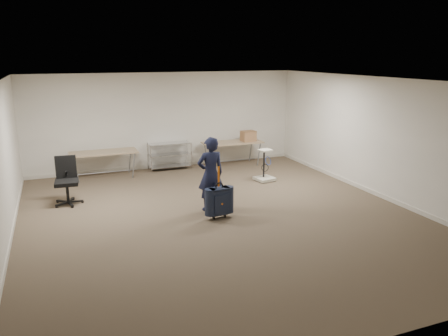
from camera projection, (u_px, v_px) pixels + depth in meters
name	position (u px, v px, depth m)	size (l,w,h in m)	color
ground	(221.00, 217.00, 9.14)	(9.00, 9.00, 0.00)	#4A3D2D
room_shell	(200.00, 195.00, 10.37)	(8.00, 9.00, 9.00)	silver
folding_table_left	(103.00, 154.00, 11.86)	(1.80, 0.75, 0.73)	#997B5E
folding_table_right	(233.00, 144.00, 13.20)	(1.80, 0.75, 0.73)	#997B5E
wire_shelf	(170.00, 155.00, 12.81)	(1.22, 0.47, 0.80)	silver
person	(211.00, 174.00, 9.35)	(0.59, 0.39, 1.62)	black
suitcase	(219.00, 201.00, 8.95)	(0.43, 0.27, 1.11)	#151F2F
office_chair	(67.00, 190.00, 9.87)	(0.65, 0.65, 1.08)	black
equipment_cart	(265.00, 173.00, 11.68)	(0.54, 0.54, 0.86)	beige
cardboard_box	(248.00, 136.00, 13.27)	(0.42, 0.31, 0.31)	#A4744C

